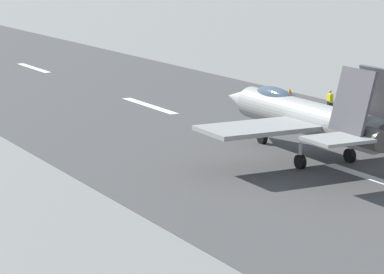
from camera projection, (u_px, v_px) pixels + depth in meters
ground_plane at (366, 177)px, 46.55m from camera, size 400.00×400.00×0.00m
runway_strip at (366, 177)px, 46.53m from camera, size 240.00×26.00×0.02m
fighter_jet at (308, 116)px, 49.99m from camera, size 15.96×13.44×5.59m
crew_person at (330, 102)px, 64.55m from camera, size 0.70×0.36×1.63m
marker_cone_far at (290, 92)px, 72.67m from camera, size 0.44×0.44×0.55m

